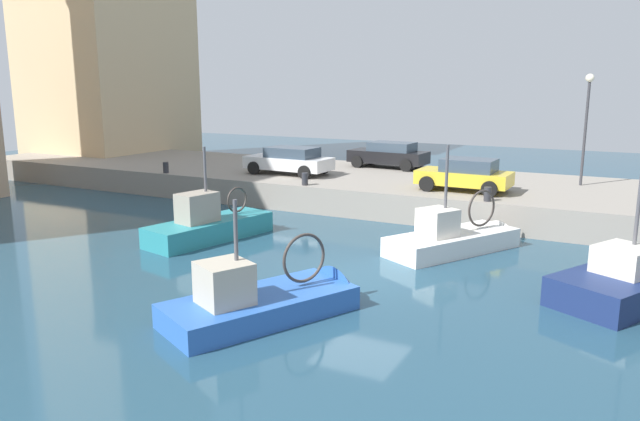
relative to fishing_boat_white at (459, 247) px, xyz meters
name	(u,v)px	position (x,y,z in m)	size (l,w,h in m)	color
water_surface	(362,277)	(-4.26, 1.80, -0.12)	(80.00, 80.00, 0.00)	navy
quay_wall	(463,195)	(7.24, 1.80, 0.48)	(9.00, 56.00, 1.20)	gray
fishing_boat_white	(459,247)	(0.00, 0.00, 0.00)	(5.75, 4.19, 4.45)	white
fishing_boat_blue	(275,309)	(-7.97, 2.54, 0.00)	(5.78, 4.09, 3.92)	#2D60B7
fishing_boat_teal	(216,234)	(-2.51, 8.47, 0.02)	(5.90, 2.80, 4.17)	teal
parked_car_white	(290,160)	(5.59, 10.05, 1.78)	(2.14, 4.35, 1.35)	silver
parked_car_black	(389,154)	(10.10, 6.55, 1.79)	(2.12, 4.24, 1.37)	black
parked_car_yellow	(465,174)	(4.95, 1.15, 1.78)	(2.06, 3.87, 1.36)	gold
mooring_bollard_south	(488,194)	(3.09, -0.20, 1.36)	(0.28, 0.28, 0.55)	#2D2D33
mooring_bollard_mid	(305,179)	(3.09, 7.80, 1.36)	(0.28, 0.28, 0.55)	#2D2D33
mooring_bollard_north	(166,168)	(3.09, 15.80, 1.36)	(0.28, 0.28, 0.55)	#2D2D33
quay_streetlamp	(587,111)	(8.74, -3.04, 4.34)	(0.36, 0.36, 4.83)	#38383D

